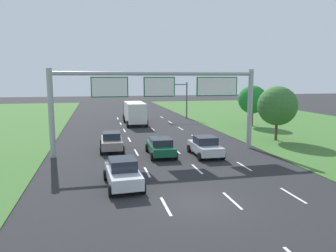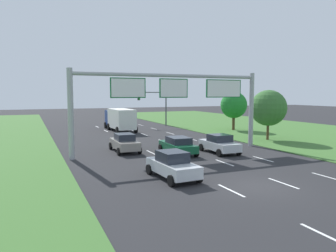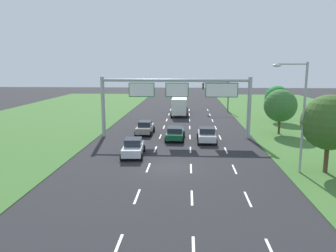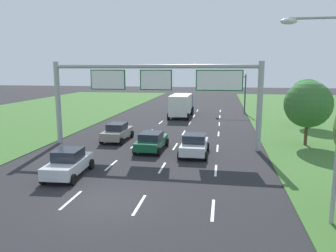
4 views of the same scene
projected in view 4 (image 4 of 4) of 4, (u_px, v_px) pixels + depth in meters
ground_plane at (105, 202)px, 15.97m from camera, size 200.00×200.00×0.00m
lane_dashes_inner_left at (124, 154)px, 25.00m from camera, size 0.14×56.40×0.01m
lane_dashes_inner_right at (169, 156)px, 24.43m from camera, size 0.14×56.40×0.01m
lane_dashes_slip at (217, 158)px, 23.86m from camera, size 0.14×56.40×0.01m
car_near_red at (68, 163)px, 19.79m from camera, size 2.20×4.22×1.64m
car_lead_silver at (194, 145)px, 24.59m from camera, size 2.11×4.13×1.59m
car_mid_lane at (117, 132)px, 29.47m from camera, size 2.08×4.27×1.59m
car_far_ahead at (152, 141)px, 26.03m from camera, size 2.16×4.42×1.46m
box_truck at (182, 104)px, 44.31m from camera, size 2.72×8.44×3.00m
sign_gantry at (157, 87)px, 26.45m from camera, size 17.24×0.44×7.00m
traffic_light_mast at (232, 87)px, 46.84m from camera, size 4.76×0.49×5.60m
street_lamp at (332, 104)px, 12.93m from camera, size 2.61×0.32×8.50m
roadside_tree_mid at (308, 104)px, 27.10m from camera, size 3.89×3.89×5.46m
roadside_tree_far at (307, 95)px, 36.10m from camera, size 3.64×3.64×5.32m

